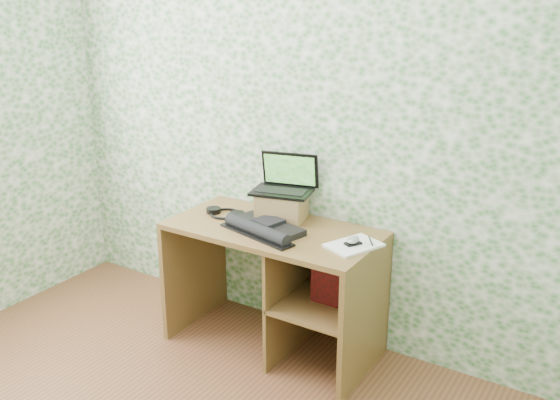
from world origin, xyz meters
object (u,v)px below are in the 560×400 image
Objects in this scene: laptop at (285,183)px; keyboard at (263,228)px; notepad at (354,245)px; desk at (287,273)px; riser at (282,206)px.

keyboard is at bearing -99.33° from laptop.
laptop is 1.37× the size of notepad.
desk is 4.54× the size of riser.
riser reaches higher than notepad.
laptop reaches higher than desk.
laptop is 0.60m from notepad.
notepad is at bearing -15.29° from riser.
keyboard is (0.02, -0.22, -0.05)m from riser.
desk is 4.35× the size of notepad.
laptop is (-0.11, 0.15, 0.48)m from desk.
riser is (-0.11, 0.12, 0.35)m from desk.
keyboard is (0.02, -0.26, -0.19)m from laptop.
desk is at bearing -161.21° from notepad.
keyboard is 0.52m from notepad.
keyboard is (-0.09, -0.11, 0.29)m from desk.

